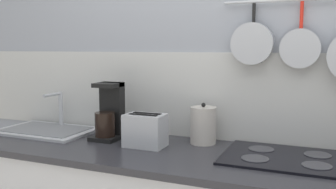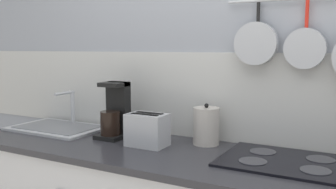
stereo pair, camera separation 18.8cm
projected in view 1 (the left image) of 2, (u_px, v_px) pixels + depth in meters
name	position (u px, v px, depth m)	size (l,w,h in m)	color
wall_back	(260.00, 73.00, 2.06)	(7.20, 0.16, 2.60)	#999EA8
countertop	(244.00, 163.00, 1.77)	(3.22, 0.66, 0.03)	#2D2D33
sink_basin	(47.00, 129.00, 2.37)	(0.59, 0.40, 0.24)	#B7BABF
coffee_maker	(109.00, 116.00, 2.17)	(0.15, 0.18, 0.33)	black
toaster	(145.00, 130.00, 2.00)	(0.23, 0.14, 0.18)	#B7BABF
kettle	(203.00, 125.00, 2.07)	(0.14, 0.14, 0.23)	beige
cooktop	(287.00, 158.00, 1.78)	(0.60, 0.44, 0.01)	black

